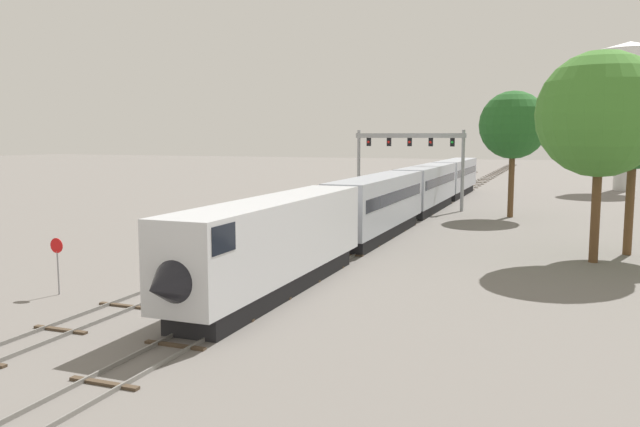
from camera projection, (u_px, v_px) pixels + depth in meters
ground_plane at (211, 303)px, 30.41m from camera, size 400.00×400.00×0.00m
track_main at (455, 195)px, 85.33m from camera, size 2.60×200.00×0.16m
track_near at (374, 210)px, 68.74m from camera, size 2.60×160.00×0.16m
passenger_train at (407, 194)px, 59.05m from camera, size 3.04×76.99×4.80m
signal_gantry at (409, 151)px, 69.10m from camera, size 12.10×0.49×8.59m
water_tower at (629, 76)px, 92.03m from camera, size 8.93×8.93×21.44m
stop_sign at (57, 258)px, 31.86m from camera, size 0.76×0.08×2.88m
trackside_tree_left at (513, 125)px, 61.74m from camera, size 6.57×6.57×12.30m
trackside_tree_mid at (634, 124)px, 41.82m from camera, size 6.07×6.07×11.80m
trackside_tree_right at (601, 114)px, 39.21m from camera, size 7.80×7.80×13.17m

